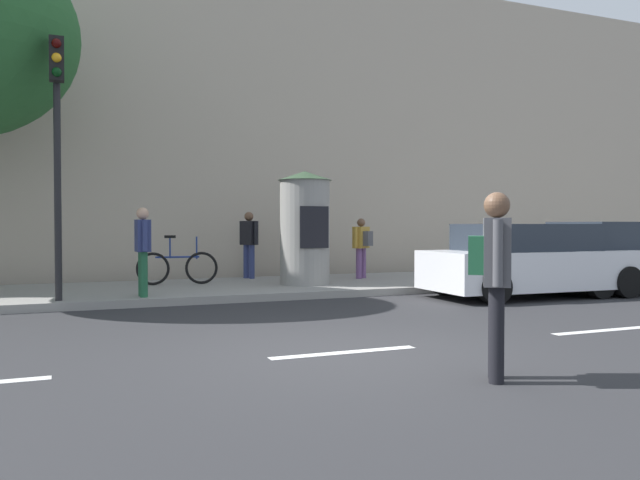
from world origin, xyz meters
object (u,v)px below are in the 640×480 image
parked_car_dark (532,262)px  pedestrian_tallest (362,243)px  parked_car_blue (619,258)px  poster_column (305,227)px  pedestrian_near_pole (249,239)px  pedestrian_in_light_jacket (143,245)px  pedestrian_with_bag (494,268)px  bicycle_leaning (177,267)px  traffic_light (57,126)px

parked_car_dark → pedestrian_tallest: bearing=118.0°
parked_car_dark → parked_car_blue: bearing=0.6°
poster_column → pedestrian_near_pole: bearing=109.8°
poster_column → pedestrian_in_light_jacket: (-3.64, -1.16, -0.32)m
pedestrian_in_light_jacket → pedestrian_near_pole: same height
pedestrian_with_bag → parked_car_dark: 7.55m
pedestrian_in_light_jacket → bicycle_leaning: (1.01, 2.14, -0.57)m
bicycle_leaning → parked_car_blue: (8.94, -3.81, 0.19)m
pedestrian_with_bag → bicycle_leaning: size_ratio=1.01×
traffic_light → pedestrian_with_bag: (3.74, -6.97, -2.10)m
pedestrian_in_light_jacket → parked_car_dark: size_ratio=0.36×
parked_car_dark → pedestrian_near_pole: bearing=133.5°
bicycle_leaning → parked_car_blue: parked_car_blue is taller
pedestrian_with_bag → pedestrian_tallest: bearing=70.8°
pedestrian_near_pole → bicycle_leaning: 2.24m
poster_column → bicycle_leaning: 2.95m
pedestrian_with_bag → parked_car_dark: size_ratio=0.39×
pedestrian_with_bag → poster_column: bearing=80.9°
pedestrian_in_light_jacket → pedestrian_near_pole: bearing=46.8°
poster_column → pedestrian_with_bag: bearing=-99.1°
traffic_light → pedestrian_in_light_jacket: (1.44, 0.18, -2.06)m
traffic_light → pedestrian_tallest: 7.61m
parked_car_dark → pedestrian_in_light_jacket: bearing=167.3°
pedestrian_near_pole → bicycle_leaning: size_ratio=0.93×
pedestrian_tallest → pedestrian_with_bag: bearing=-109.2°
pedestrian_in_light_jacket → pedestrian_near_pole: size_ratio=1.00×
parked_car_blue → poster_column: bearing=155.9°
pedestrian_with_bag → pedestrian_in_light_jacket: bearing=107.9°
bicycle_leaning → pedestrian_with_bag: bearing=-82.0°
pedestrian_tallest → pedestrian_in_light_jacket: bearing=-159.4°
bicycle_leaning → poster_column: bearing=-20.5°
pedestrian_tallest → parked_car_dark: size_ratio=0.32×
pedestrian_in_light_jacket → pedestrian_tallest: bearing=20.6°
poster_column → bicycle_leaning: poster_column is taller
pedestrian_near_pole → bicycle_leaning: pedestrian_near_pole is taller
pedestrian_with_bag → pedestrian_tallest: 9.75m
parked_car_blue → pedestrian_in_light_jacket: bearing=170.5°
poster_column → pedestrian_tallest: size_ratio=1.70×
pedestrian_in_light_jacket → bicycle_leaning: 2.43m
traffic_light → parked_car_blue: size_ratio=1.05×
traffic_light → parked_car_blue: 11.74m
traffic_light → poster_column: bearing=14.7°
pedestrian_near_pole → parked_car_dark: bearing=-46.5°
traffic_light → bicycle_leaning: (2.44, 2.32, -2.63)m
traffic_light → bicycle_leaning: 4.27m
pedestrian_in_light_jacket → parked_car_dark: pedestrian_in_light_jacket is taller
pedestrian_tallest → pedestrian_near_pole: pedestrian_near_pole is taller
pedestrian_with_bag → pedestrian_in_light_jacket: size_ratio=1.08×
poster_column → parked_car_blue: size_ratio=0.59×
pedestrian_tallest → parked_car_dark: 4.27m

